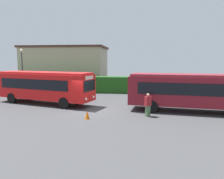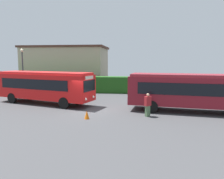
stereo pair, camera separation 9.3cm
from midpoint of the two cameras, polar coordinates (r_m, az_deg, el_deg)
ground_plane at (r=18.56m, az=-6.57°, el=-5.27°), size 64.00×64.00×0.00m
bus_red at (r=21.71m, az=-17.43°, el=1.02°), size 10.11×5.15×3.04m
bus_maroon at (r=18.50m, az=20.30°, el=-0.18°), size 10.43×3.95×3.03m
person_left at (r=22.38m, az=-9.21°, el=-0.63°), size 0.46×0.56×1.82m
person_center at (r=16.32m, az=9.18°, el=-3.86°), size 0.54×0.53×1.72m
hedge_row at (r=28.32m, az=-1.91°, el=1.29°), size 44.00×1.77×2.05m
depot_building at (r=35.76m, az=-11.89°, el=5.86°), size 12.64×7.77×6.29m
traffic_cone at (r=15.63m, az=-6.69°, el=-6.57°), size 0.36×0.36×0.60m
lamppost at (r=27.51m, az=-22.44°, el=5.54°), size 0.36×0.36×5.45m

